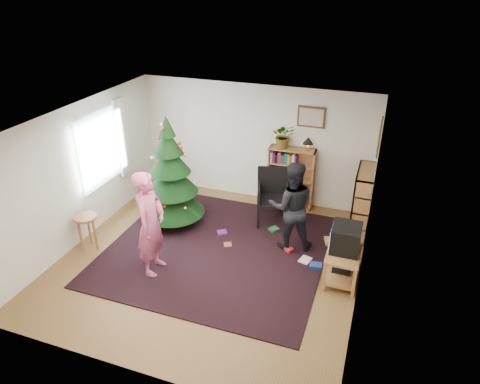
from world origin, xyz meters
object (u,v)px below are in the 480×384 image
(bookshelf_back, at_px, (291,177))
(crt_tv, at_px, (346,238))
(table_lamp, at_px, (308,141))
(person_by_chair, at_px, (291,207))
(armchair, at_px, (274,193))
(stool, at_px, (87,223))
(picture_right, at_px, (380,137))
(picture_back, at_px, (311,117))
(person_standing, at_px, (151,224))
(bookshelf_right, at_px, (362,202))
(tv_stand, at_px, (343,261))
(potted_plant, at_px, (284,136))
(christmas_tree, at_px, (171,181))

(bookshelf_back, relative_size, crt_tv, 2.66)
(crt_tv, height_order, table_lamp, table_lamp)
(person_by_chair, distance_m, table_lamp, 1.65)
(armchair, bearing_deg, stool, -161.06)
(picture_right, bearing_deg, picture_back, 151.31)
(crt_tv, bearing_deg, picture_right, 80.24)
(person_standing, bearing_deg, bookshelf_back, -33.35)
(bookshelf_back, xyz_separation_m, stool, (-3.05, -2.74, -0.15))
(bookshelf_right, bearing_deg, tv_stand, 175.40)
(bookshelf_right, xyz_separation_m, potted_plant, (-1.69, 0.60, 0.89))
(table_lamp, bearing_deg, armchair, -124.92)
(bookshelf_right, bearing_deg, person_standing, 126.91)
(bookshelf_back, height_order, person_by_chair, person_by_chair)
(bookshelf_right, bearing_deg, picture_back, 58.39)
(picture_right, bearing_deg, table_lamp, 156.03)
(tv_stand, distance_m, person_standing, 3.15)
(stool, distance_m, potted_plant, 4.09)
(bookshelf_right, distance_m, armchair, 1.67)
(christmas_tree, relative_size, person_standing, 1.23)
(tv_stand, xyz_separation_m, crt_tv, (-0.00, 0.00, 0.44))
(tv_stand, relative_size, person_standing, 0.51)
(table_lamp, bearing_deg, christmas_tree, -148.06)
(person_standing, bearing_deg, table_lamp, -37.66)
(bookshelf_back, bearing_deg, person_by_chair, -76.70)
(stool, distance_m, person_by_chair, 3.63)
(person_by_chair, bearing_deg, armchair, -75.46)
(bookshelf_right, bearing_deg, stool, 115.27)
(person_by_chair, distance_m, potted_plant, 1.76)
(bookshelf_back, relative_size, stool, 1.97)
(picture_right, height_order, table_lamp, picture_right)
(picture_right, relative_size, bookshelf_right, 0.46)
(picture_back, xyz_separation_m, bookshelf_right, (1.19, -0.73, -1.29))
(christmas_tree, distance_m, table_lamp, 2.79)
(tv_stand, xyz_separation_m, table_lamp, (-1.07, 2.09, 1.16))
(christmas_tree, height_order, bookshelf_right, christmas_tree)
(christmas_tree, xyz_separation_m, bookshelf_back, (2.02, 1.44, -0.26))
(tv_stand, bearing_deg, christmas_tree, 169.21)
(person_by_chair, bearing_deg, tv_stand, 132.33)
(bookshelf_back, xyz_separation_m, bookshelf_right, (1.49, -0.60, 0.00))
(table_lamp, bearing_deg, bookshelf_right, -26.62)
(picture_right, distance_m, bookshelf_back, 2.16)
(picture_back, distance_m, tv_stand, 2.95)
(crt_tv, relative_size, person_standing, 0.27)
(picture_right, xyz_separation_m, tv_stand, (-0.25, -1.50, -1.62))
(person_by_chair, height_order, potted_plant, potted_plant)
(tv_stand, xyz_separation_m, stool, (-4.42, -0.65, 0.18))
(christmas_tree, bearing_deg, person_standing, -74.73)
(bookshelf_right, distance_m, tv_stand, 1.53)
(picture_right, bearing_deg, stool, -155.30)
(bookshelf_back, bearing_deg, potted_plant, 180.00)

